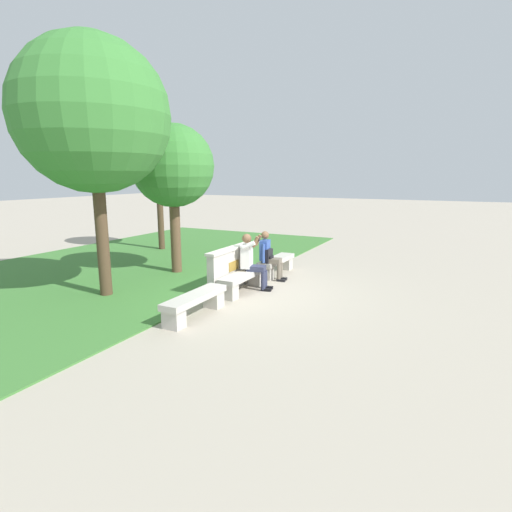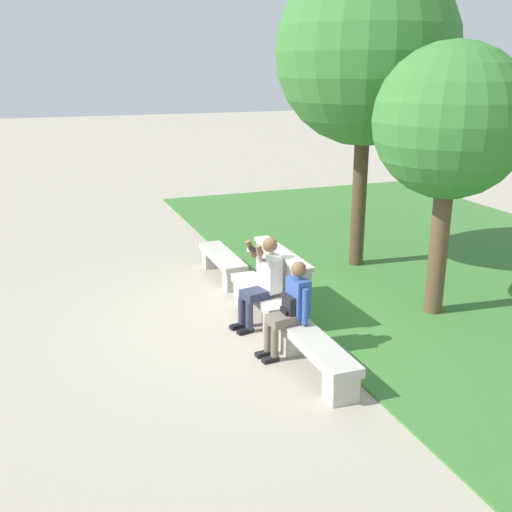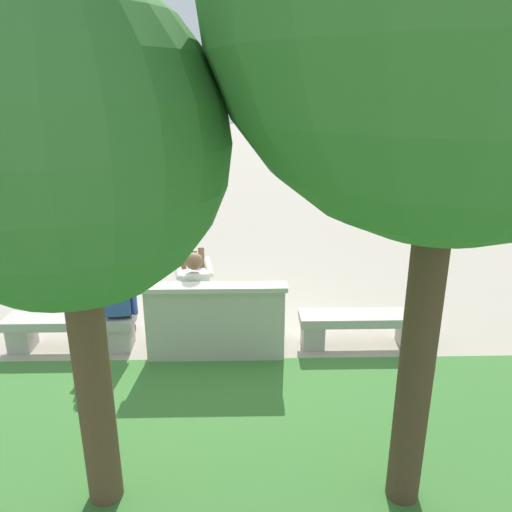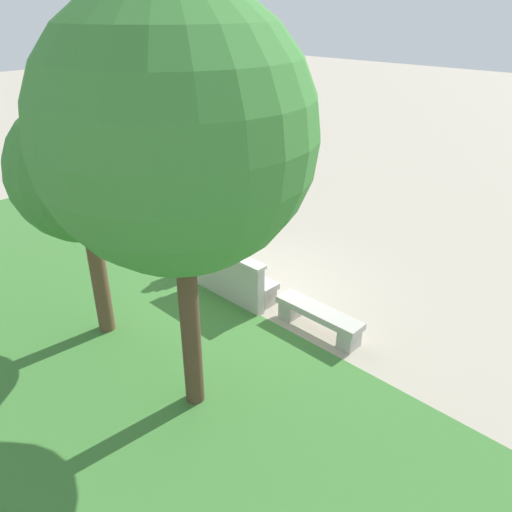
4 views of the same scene
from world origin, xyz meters
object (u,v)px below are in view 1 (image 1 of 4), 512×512
(person_distant, at_px, (269,254))
(tree_right_background, at_px, (173,167))
(backpack, at_px, (267,256))
(bench_mid, at_px, (276,264))
(bench_main, at_px, (195,302))
(person_photographer, at_px, (252,259))
(tree_left_background, at_px, (93,116))
(bench_near, at_px, (243,279))
(tree_behind_wall, at_px, (157,148))

(person_distant, relative_size, tree_right_background, 0.31)
(backpack, distance_m, tree_right_background, 3.45)
(backpack, bearing_deg, bench_mid, 3.18)
(bench_main, distance_m, person_photographer, 2.23)
(person_photographer, bearing_deg, bench_main, 178.03)
(person_distant, bearing_deg, tree_left_background, 137.80)
(tree_left_background, bearing_deg, backpack, -42.15)
(bench_mid, relative_size, tree_right_background, 0.41)
(bench_near, distance_m, backpack, 1.28)
(bench_near, height_order, backpack, backpack)
(bench_near, bearing_deg, tree_left_background, 122.72)
(person_photographer, bearing_deg, tree_right_background, 78.92)
(person_photographer, height_order, tree_left_background, tree_left_background)
(person_photographer, bearing_deg, bench_mid, 2.67)
(tree_right_background, bearing_deg, bench_main, -136.74)
(tree_right_background, bearing_deg, tree_behind_wall, 46.15)
(bench_main, height_order, person_photographer, person_photographer)
(person_photographer, xyz_separation_m, backpack, (0.95, 0.04, -0.11))
(bench_near, bearing_deg, backpack, -1.69)
(person_photographer, xyz_separation_m, tree_right_background, (0.51, 2.62, 2.14))
(tree_right_background, bearing_deg, bench_mid, -66.59)
(bench_near, relative_size, person_distant, 1.31)
(person_distant, bearing_deg, backpack, 131.99)
(bench_main, relative_size, bench_near, 1.00)
(person_distant, distance_m, backpack, 0.06)
(backpack, relative_size, tree_left_background, 0.08)
(backpack, height_order, tree_left_background, tree_left_background)
(person_photographer, height_order, tree_behind_wall, tree_behind_wall)
(bench_mid, distance_m, tree_behind_wall, 6.36)
(bench_near, xyz_separation_m, tree_right_background, (0.80, 2.54, 2.59))
(bench_main, relative_size, tree_right_background, 0.41)
(person_photographer, height_order, person_distant, person_photographer)
(tree_left_background, bearing_deg, bench_main, -95.14)
(bench_near, distance_m, tree_left_background, 4.71)
(person_photographer, bearing_deg, backpack, 2.32)
(person_photographer, bearing_deg, bench_near, 165.35)
(person_distant, height_order, tree_left_background, tree_left_background)
(backpack, xyz_separation_m, tree_left_background, (-2.91, 2.63, 3.23))
(tree_left_background, relative_size, tree_right_background, 1.36)
(tree_left_background, distance_m, tree_right_background, 2.65)
(bench_near, distance_m, person_distant, 1.32)
(bench_mid, height_order, tree_right_background, tree_right_background)
(backpack, height_order, tree_behind_wall, tree_behind_wall)
(tree_behind_wall, bearing_deg, person_photographer, -120.26)
(bench_mid, relative_size, person_photographer, 1.25)
(bench_mid, height_order, person_distant, person_distant)
(backpack, distance_m, tree_left_background, 5.08)
(backpack, xyz_separation_m, tree_right_background, (-0.44, 2.58, 2.25))
(tree_left_background, xyz_separation_m, tree_right_background, (2.47, -0.05, -0.97))
(bench_main, distance_m, bench_mid, 3.80)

